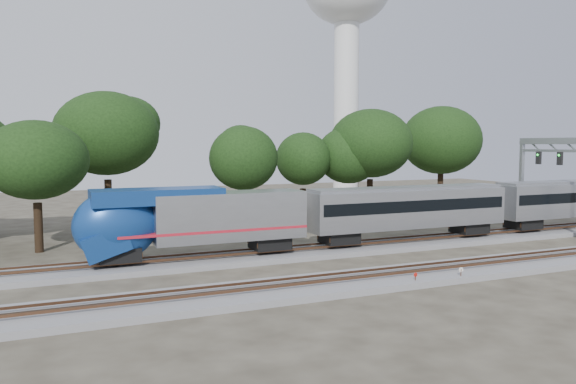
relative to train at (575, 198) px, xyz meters
name	(u,v)px	position (x,y,z in m)	size (l,w,h in m)	color
ground	(332,271)	(-30.94, -6.00, -3.40)	(160.00, 160.00, 0.00)	#383328
track_far	(297,253)	(-30.94, 0.00, -3.19)	(160.00, 5.00, 0.73)	slate
track_near	(362,281)	(-30.94, -10.00, -3.19)	(160.00, 5.00, 0.73)	slate
train	(575,198)	(0.00, 0.00, 0.00)	(97.19, 3.36, 4.95)	#B1B4B9
switch_stand_red	(416,278)	(-28.25, -11.89, -2.83)	(0.28, 0.08, 0.89)	#512D19
switch_stand_white	(461,273)	(-24.86, -12.08, -2.79)	(0.31, 0.08, 0.96)	#512D19
switch_lever	(480,274)	(-22.65, -11.40, -3.25)	(0.50, 0.30, 0.30)	#512D19
water_tower	(347,14)	(-1.08, 45.02, 27.43)	(15.03, 15.03, 41.61)	silver
signal_gantry	(551,164)	(-3.53, 0.00, 3.48)	(0.66, 7.76, 9.44)	gray
tree_2	(36,160)	(-49.70, 9.67, 4.13)	(7.67, 7.67, 10.82)	black
tree_3	(107,134)	(-43.33, 18.02, 6.46)	(10.03, 10.03, 14.14)	black
tree_4	(244,158)	(-30.59, 13.65, 3.98)	(7.53, 7.53, 10.61)	black
tree_5	(303,159)	(-22.66, 16.46, 3.77)	(7.31, 7.31, 10.31)	black
tree_6	(370,144)	(-14.69, 15.27, 5.48)	(9.04, 9.04, 12.75)	black
tree_7	(441,140)	(-0.75, 20.05, 5.92)	(9.48, 9.48, 13.37)	black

